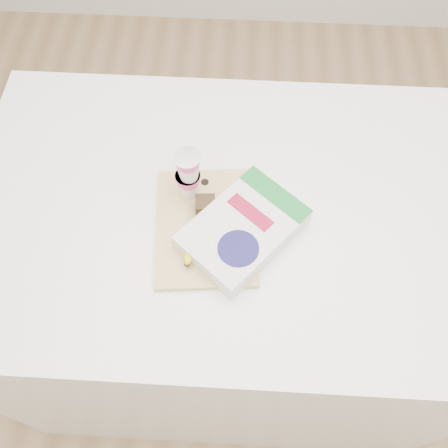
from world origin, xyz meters
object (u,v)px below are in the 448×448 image
at_px(table, 225,284).
at_px(cutting_board, 206,226).
at_px(bananas, 202,231).
at_px(cereal_box, 243,230).
at_px(yogurt_stack, 188,174).

height_order(table, cutting_board, cutting_board).
relative_size(table, cutting_board, 4.06).
bearing_deg(bananas, cutting_board, 81.33).
bearing_deg(table, bananas, -117.01).
height_order(bananas, cereal_box, bananas).
bearing_deg(bananas, table, 62.99).
height_order(table, bananas, bananas).
xyz_separation_m(cutting_board, cereal_box, (0.09, -0.02, 0.02)).
bearing_deg(table, cutting_board, -123.96).
height_order(cutting_board, yogurt_stack, yogurt_stack).
xyz_separation_m(bananas, yogurt_stack, (-0.04, 0.12, 0.06)).
distance_m(cutting_board, cereal_box, 0.10).
xyz_separation_m(table, cutting_board, (-0.04, -0.07, 0.51)).
height_order(table, cereal_box, cereal_box).
relative_size(bananas, cereal_box, 0.57).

